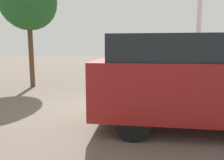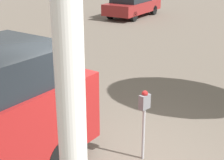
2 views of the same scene
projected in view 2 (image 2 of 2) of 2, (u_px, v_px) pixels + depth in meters
name	position (u px, v px, depth m)	size (l,w,h in m)	color
parking_meter_near	(144.00, 109.00, 5.94)	(0.22, 0.14, 1.34)	#9E9EA3
lamp_post	(73.00, 149.00, 2.08)	(0.44, 0.44, 6.76)	beige
car_distant	(132.00, 4.00, 19.85)	(4.25, 1.99, 1.40)	maroon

